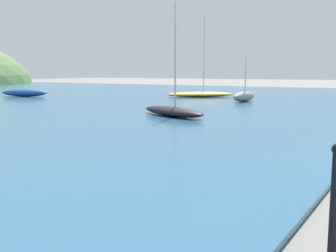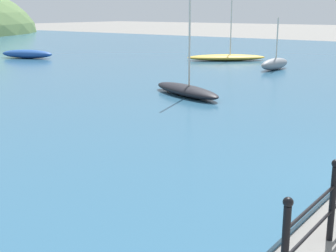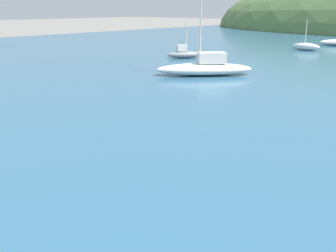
{
  "view_description": "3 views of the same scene",
  "coord_description": "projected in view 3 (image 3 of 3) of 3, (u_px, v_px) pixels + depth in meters",
  "views": [
    {
      "loc": [
        -8.83,
        0.85,
        1.88
      ],
      "look_at": [
        -2.54,
        4.93,
        0.86
      ],
      "focal_mm": 42.0,
      "sensor_mm": 36.0,
      "label": 1
    },
    {
      "loc": [
        -9.43,
        -0.3,
        3.19
      ],
      "look_at": [
        -2.0,
        5.24,
        0.9
      ],
      "focal_mm": 50.0,
      "sensor_mm": 36.0,
      "label": 2
    },
    {
      "loc": [
        2.18,
        0.99,
        3.25
      ],
      "look_at": [
        -2.86,
        6.75,
        0.92
      ],
      "focal_mm": 42.0,
      "sensor_mm": 36.0,
      "label": 3
    }
  ],
  "objects": [
    {
      "name": "boat_red_dinghy",
      "position": [
        205.0,
        67.0,
        18.86
      ],
      "size": [
        4.25,
        4.29,
        5.65
      ],
      "color": "silver",
      "rests_on": "water"
    },
    {
      "name": "boat_mid_harbor",
      "position": [
        306.0,
        46.0,
        29.74
      ],
      "size": [
        2.17,
        0.82,
        2.27
      ],
      "color": "silver",
      "rests_on": "water"
    },
    {
      "name": "boat_far_right",
      "position": [
        184.0,
        54.0,
        25.22
      ],
      "size": [
        1.97,
        2.22,
        2.22
      ],
      "color": "gray",
      "rests_on": "water"
    }
  ]
}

